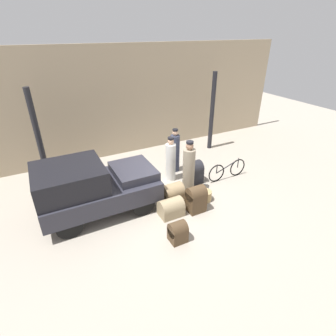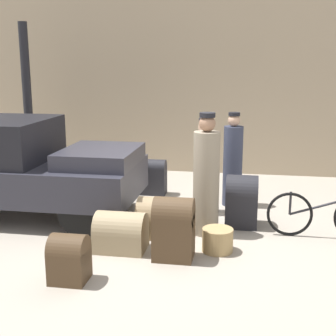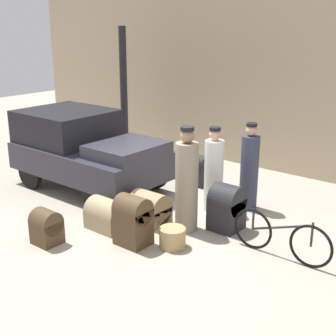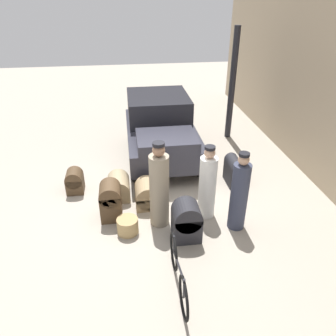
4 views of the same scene
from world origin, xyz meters
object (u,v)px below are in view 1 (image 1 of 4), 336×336
object	(u,v)px
suitcase_tan_flat	(173,193)
suitcase_black_upright	(131,166)
porter_standing_middle	(175,152)
bicycle	(227,170)
truck	(92,186)
wicker_basket	(205,196)
suitcase_small_leather	(196,198)
trunk_umber_medium	(194,172)
porter_with_bicycle	(189,170)
trunk_barrel_dark	(178,232)
trunk_large_brown	(171,208)
porter_lifting_near_truck	(171,161)

from	to	relation	value
suitcase_tan_flat	suitcase_black_upright	distance (m)	2.30
porter_standing_middle	bicycle	bearing A→B (deg)	-45.82
truck	wicker_basket	bearing A→B (deg)	-17.89
truck	bicycle	world-z (taller)	truck
suitcase_small_leather	suitcase_tan_flat	world-z (taller)	suitcase_small_leather
suitcase_tan_flat	porter_standing_middle	bearing A→B (deg)	59.43
suitcase_black_upright	trunk_umber_medium	xyz separation A→B (m)	(1.85, -1.55, 0.04)
wicker_basket	trunk_umber_medium	bearing A→B (deg)	75.19
bicycle	suitcase_small_leather	world-z (taller)	suitcase_small_leather
suitcase_tan_flat	suitcase_black_upright	xyz separation A→B (m)	(-0.62, 2.22, 0.12)
porter_with_bicycle	trunk_barrel_dark	xyz separation A→B (m)	(-1.47, -1.89, -0.56)
trunk_umber_medium	porter_standing_middle	bearing A→B (deg)	100.13
trunk_large_brown	suitcase_black_upright	bearing A→B (deg)	94.01
wicker_basket	porter_with_bicycle	world-z (taller)	porter_with_bicycle
porter_with_bicycle	trunk_large_brown	bearing A→B (deg)	-142.65
bicycle	truck	bearing A→B (deg)	176.64
porter_with_bicycle	bicycle	bearing A→B (deg)	3.47
porter_with_bicycle	trunk_umber_medium	world-z (taller)	porter_with_bicycle
wicker_basket	bicycle	bearing A→B (deg)	27.34
trunk_barrel_dark	suitcase_black_upright	distance (m)	3.92
porter_lifting_near_truck	porter_with_bicycle	bearing A→B (deg)	-82.94
truck	porter_lifting_near_truck	size ratio (longest dim) A/B	2.05
truck	trunk_barrel_dark	xyz separation A→B (m)	(1.61, -2.28, -0.60)
wicker_basket	trunk_umber_medium	size ratio (longest dim) A/B	0.52
porter_lifting_near_truck	trunk_large_brown	xyz separation A→B (m)	(-0.98, -1.88, -0.52)
trunk_large_brown	trunk_barrel_dark	distance (m)	1.10
wicker_basket	suitcase_tan_flat	distance (m)	1.05
suitcase_small_leather	suitcase_tan_flat	size ratio (longest dim) A/B	1.33
trunk_barrel_dark	suitcase_black_upright	size ratio (longest dim) A/B	0.84
trunk_barrel_dark	suitcase_black_upright	bearing A→B (deg)	87.76
porter_standing_middle	trunk_barrel_dark	world-z (taller)	porter_standing_middle
bicycle	suitcase_tan_flat	xyz separation A→B (m)	(-2.44, -0.30, -0.10)
trunk_large_brown	truck	bearing A→B (deg)	147.83
porter_lifting_near_truck	wicker_basket	bearing A→B (deg)	-78.10
truck	bicycle	size ratio (longest dim) A/B	2.05
suitcase_small_leather	trunk_umber_medium	bearing A→B (deg)	59.42
porter_standing_middle	suitcase_black_upright	world-z (taller)	porter_standing_middle
porter_lifting_near_truck	porter_with_bicycle	size ratio (longest dim) A/B	0.89
porter_with_bicycle	suitcase_tan_flat	distance (m)	0.94
bicycle	wicker_basket	size ratio (longest dim) A/B	3.84
suitcase_small_leather	wicker_basket	bearing A→B (deg)	29.90
porter_standing_middle	wicker_basket	bearing A→B (deg)	-92.79
porter_lifting_near_truck	trunk_barrel_dark	size ratio (longest dim) A/B	2.80
wicker_basket	porter_standing_middle	distance (m)	2.32
suitcase_tan_flat	trunk_umber_medium	world-z (taller)	trunk_umber_medium
suitcase_small_leather	trunk_barrel_dark	size ratio (longest dim) A/B	1.43
bicycle	trunk_large_brown	size ratio (longest dim) A/B	2.36
suitcase_black_upright	trunk_umber_medium	size ratio (longest dim) A/B	0.85
porter_with_bicycle	trunk_umber_medium	bearing A→B (deg)	41.17
porter_lifting_near_truck	suitcase_black_upright	world-z (taller)	porter_lifting_near_truck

